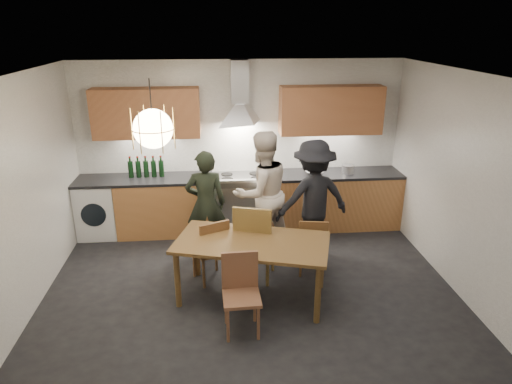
{
  "coord_description": "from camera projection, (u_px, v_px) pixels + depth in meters",
  "views": [
    {
      "loc": [
        -0.37,
        -4.69,
        3.1
      ],
      "look_at": [
        0.09,
        0.4,
        1.2
      ],
      "focal_mm": 32.0,
      "sensor_mm": 36.0,
      "label": 1
    }
  ],
  "objects": [
    {
      "name": "ground",
      "position": [
        252.0,
        297.0,
        5.49
      ],
      "size": [
        5.0,
        5.0,
        0.0
      ],
      "primitive_type": "plane",
      "color": "black",
      "rests_on": "ground"
    },
    {
      "name": "room_shell",
      "position": [
        251.0,
        161.0,
        4.89
      ],
      "size": [
        5.02,
        4.52,
        2.61
      ],
      "color": "white",
      "rests_on": "ground"
    },
    {
      "name": "counter_run",
      "position": [
        243.0,
        203.0,
        7.15
      ],
      "size": [
        5.0,
        0.62,
        0.9
      ],
      "color": "tan",
      "rests_on": "ground"
    },
    {
      "name": "range_stove",
      "position": [
        242.0,
        203.0,
        7.15
      ],
      "size": [
        0.9,
        0.6,
        0.92
      ],
      "color": "silver",
      "rests_on": "ground"
    },
    {
      "name": "wall_fixtures",
      "position": [
        240.0,
        111.0,
        6.76
      ],
      "size": [
        4.3,
        0.54,
        1.1
      ],
      "color": "#BE7649",
      "rests_on": "ground"
    },
    {
      "name": "pendant_lamp",
      "position": [
        153.0,
        129.0,
        4.58
      ],
      "size": [
        0.43,
        0.43,
        0.7
      ],
      "color": "black",
      "rests_on": "ground"
    },
    {
      "name": "dining_table",
      "position": [
        252.0,
        248.0,
        5.28
      ],
      "size": [
        1.92,
        1.33,
        0.74
      ],
      "rotation": [
        0.0,
        0.0,
        -0.28
      ],
      "color": "brown",
      "rests_on": "ground"
    },
    {
      "name": "chair_back_left",
      "position": [
        212.0,
        247.0,
        5.64
      ],
      "size": [
        0.51,
        0.51,
        0.86
      ],
      "rotation": [
        0.0,
        0.0,
        3.57
      ],
      "color": "brown",
      "rests_on": "ground"
    },
    {
      "name": "chair_back_mid",
      "position": [
        254.0,
        238.0,
        5.64
      ],
      "size": [
        0.59,
        0.59,
        1.04
      ],
      "rotation": [
        0.0,
        0.0,
        2.84
      ],
      "color": "brown",
      "rests_on": "ground"
    },
    {
      "name": "chair_back_right",
      "position": [
        312.0,
        243.0,
        5.83
      ],
      "size": [
        0.41,
        0.41,
        0.79
      ],
      "rotation": [
        0.0,
        0.0,
        2.98
      ],
      "color": "brown",
      "rests_on": "ground"
    },
    {
      "name": "chair_front",
      "position": [
        241.0,
        287.0,
        4.79
      ],
      "size": [
        0.4,
        0.4,
        0.86
      ],
      "rotation": [
        0.0,
        0.0,
        0.03
      ],
      "color": "brown",
      "rests_on": "ground"
    },
    {
      "name": "person_left",
      "position": [
        206.0,
        204.0,
        6.28
      ],
      "size": [
        0.57,
        0.38,
        1.52
      ],
      "primitive_type": "imported",
      "rotation": [
        0.0,
        0.0,
        3.18
      ],
      "color": "black",
      "rests_on": "ground"
    },
    {
      "name": "person_mid",
      "position": [
        262.0,
        193.0,
        6.32
      ],
      "size": [
        1.05,
        0.96,
        1.76
      ],
      "primitive_type": "imported",
      "rotation": [
        0.0,
        0.0,
        3.58
      ],
      "color": "beige",
      "rests_on": "ground"
    },
    {
      "name": "person_right",
      "position": [
        313.0,
        198.0,
        6.32
      ],
      "size": [
        1.16,
        0.82,
        1.64
      ],
      "primitive_type": "imported",
      "rotation": [
        0.0,
        0.0,
        3.35
      ],
      "color": "black",
      "rests_on": "ground"
    },
    {
      "name": "mixing_bowl",
      "position": [
        314.0,
        172.0,
        7.03
      ],
      "size": [
        0.32,
        0.32,
        0.07
      ],
      "primitive_type": "imported",
      "rotation": [
        0.0,
        0.0,
        0.17
      ],
      "color": "silver",
      "rests_on": "counter_run"
    },
    {
      "name": "stock_pot",
      "position": [
        348.0,
        169.0,
        7.07
      ],
      "size": [
        0.22,
        0.22,
        0.13
      ],
      "primitive_type": "cylinder",
      "rotation": [
        0.0,
        0.0,
        0.25
      ],
      "color": "silver",
      "rests_on": "counter_run"
    },
    {
      "name": "wine_bottles",
      "position": [
        146.0,
        167.0,
        6.88
      ],
      "size": [
        0.53,
        0.08,
        0.32
      ],
      "color": "black",
      "rests_on": "counter_run"
    }
  ]
}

